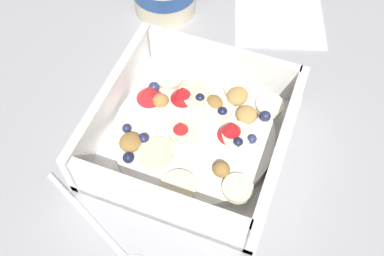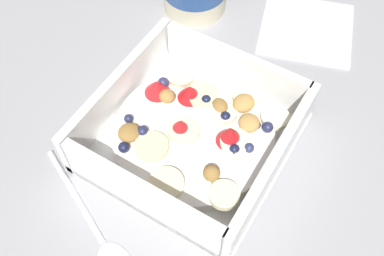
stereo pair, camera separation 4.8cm
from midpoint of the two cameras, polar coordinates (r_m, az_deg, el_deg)
name	(u,v)px [view 1 (the left image)]	position (r m, az deg, el deg)	size (l,w,h in m)	color
ground_plane	(191,149)	(0.50, -2.83, -2.87)	(2.40, 2.40, 0.00)	#9E9EA3
fruit_bowl	(193,132)	(0.49, -2.70, -0.72)	(0.20, 0.20, 0.06)	white
spoon	(123,254)	(0.45, -11.91, -15.72)	(0.09, 0.17, 0.01)	silver
folded_napkin	(279,15)	(0.64, 8.85, 13.86)	(0.12, 0.12, 0.01)	silver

